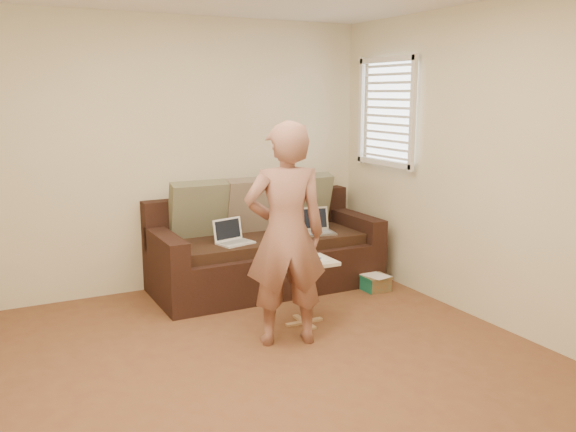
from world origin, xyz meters
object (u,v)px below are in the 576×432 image
object	(u,v)px
laptop_white	(235,244)
drinking_glass	(282,254)
sofa	(266,245)
person	(286,235)
laptop_silver	(317,234)
striped_box	(375,283)
side_table	(305,292)

from	to	relation	value
laptop_white	drinking_glass	distance (m)	0.78
sofa	person	distance (m)	1.43
laptop_silver	laptop_white	xyz separation A→B (m)	(-0.87, -0.01, 0.00)
striped_box	person	bearing A→B (deg)	-151.98
person	striped_box	xyz separation A→B (m)	(1.34, 0.71, -0.77)
laptop_silver	laptop_white	bearing A→B (deg)	-168.10
laptop_silver	striped_box	world-z (taller)	laptop_silver
person	side_table	xyz separation A→B (m)	(0.31, 0.27, -0.58)
laptop_silver	drinking_glass	xyz separation A→B (m)	(-0.78, -0.79, 0.08)
sofa	drinking_glass	bearing A→B (deg)	-107.84
sofa	side_table	bearing A→B (deg)	-97.54
laptop_white	drinking_glass	world-z (taller)	drinking_glass
laptop_silver	sofa	bearing A→B (deg)	174.28
sofa	striped_box	distance (m)	1.12
laptop_white	striped_box	distance (m)	1.42
laptop_white	drinking_glass	xyz separation A→B (m)	(0.09, -0.78, 0.08)
person	drinking_glass	distance (m)	0.46
striped_box	laptop_silver	bearing A→B (deg)	133.61
drinking_glass	striped_box	distance (m)	1.35
laptop_white	person	world-z (taller)	person
sofa	side_table	xyz separation A→B (m)	(-0.13, -1.02, -0.16)
sofa	laptop_silver	world-z (taller)	sofa
laptop_white	drinking_glass	bearing A→B (deg)	-98.31
laptop_white	drinking_glass	size ratio (longest dim) A/B	2.58
drinking_glass	sofa	bearing A→B (deg)	72.16
laptop_white	striped_box	xyz separation A→B (m)	(1.28, -0.42, -0.44)
laptop_silver	striped_box	xyz separation A→B (m)	(0.41, -0.43, -0.44)
drinking_glass	striped_box	world-z (taller)	drinking_glass
laptop_silver	striped_box	size ratio (longest dim) A/B	1.41
person	laptop_white	bearing A→B (deg)	-77.36
laptop_white	person	size ratio (longest dim) A/B	0.18
laptop_white	side_table	distance (m)	0.93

